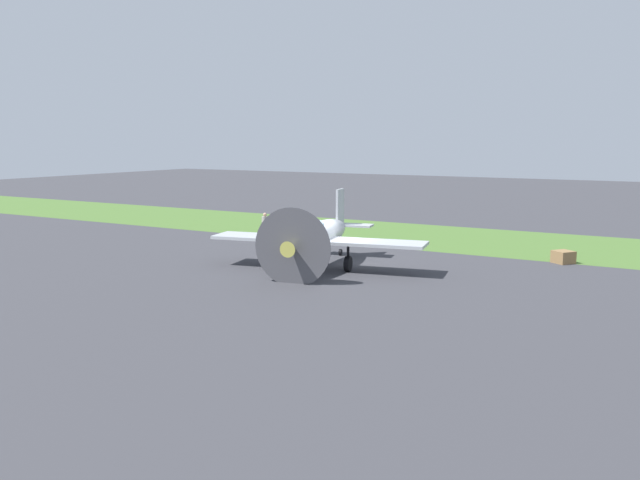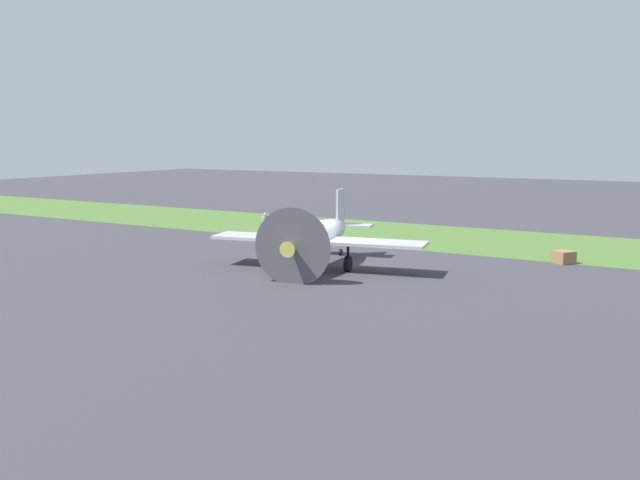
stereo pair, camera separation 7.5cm
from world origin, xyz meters
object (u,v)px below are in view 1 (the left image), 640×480
Objects in this scene: airplane_lead at (319,236)px; ground_crew_chief at (265,226)px; runway_marker_cone at (306,235)px; supply_crate at (563,257)px.

airplane_lead is 9.74m from ground_crew_chief.
runway_marker_cone is at bearing 66.89° from ground_crew_chief.
airplane_lead is at bearing 35.54° from supply_crate.
airplane_lead is 10.03m from runway_marker_cone.
ground_crew_chief is at bearing 47.14° from runway_marker_cone.
airplane_lead is 12.69m from supply_crate.
ground_crew_chief is at bearing 3.63° from supply_crate.
airplane_lead is at bearing -19.99° from ground_crew_chief.
supply_crate is (-17.75, -1.13, -0.59)m from ground_crew_chief.
airplane_lead reaches higher than ground_crew_chief.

